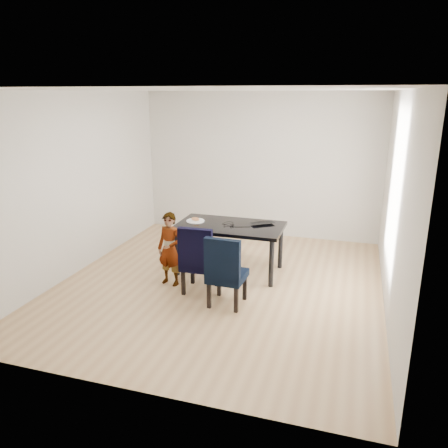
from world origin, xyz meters
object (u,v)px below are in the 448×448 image
(chair_right, at_px, (227,270))
(child, at_px, (170,249))
(chair_left, at_px, (200,258))
(laptop, at_px, (261,222))
(plate, at_px, (195,221))
(dining_table, at_px, (230,248))

(chair_right, relative_size, child, 0.90)
(chair_left, relative_size, laptop, 2.65)
(plate, bearing_deg, child, -99.17)
(chair_right, bearing_deg, plate, 129.92)
(dining_table, height_order, chair_right, chair_right)
(chair_right, height_order, laptop, chair_right)
(dining_table, bearing_deg, plate, 177.23)
(plate, bearing_deg, chair_left, -65.49)
(child, relative_size, plate, 3.80)
(plate, relative_size, laptop, 0.77)
(chair_right, xyz_separation_m, child, (-0.96, 0.36, 0.05))
(laptop, bearing_deg, dining_table, -9.78)
(chair_right, distance_m, plate, 1.40)
(dining_table, height_order, chair_left, chair_left)
(chair_left, relative_size, chair_right, 1.01)
(chair_right, distance_m, child, 1.03)
(plate, bearing_deg, dining_table, -2.77)
(child, distance_m, laptop, 1.47)
(dining_table, bearing_deg, laptop, 26.58)
(dining_table, xyz_separation_m, chair_right, (0.28, -1.06, 0.10))
(chair_left, xyz_separation_m, chair_right, (0.47, -0.28, -0.00))
(chair_left, bearing_deg, chair_right, -32.55)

